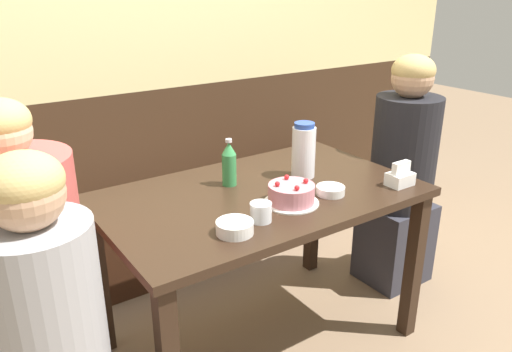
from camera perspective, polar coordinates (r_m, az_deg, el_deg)
ground_plane at (r=2.45m, az=0.44°, el=-18.09°), size 12.00×12.00×0.00m
back_wall at (r=2.84m, az=-12.13°, el=14.60°), size 4.80×0.04×2.50m
bench_seat at (r=2.94m, az=-8.92°, el=-5.81°), size 2.42×0.38×0.47m
dining_table at (r=2.10m, az=0.49°, el=-4.28°), size 1.31×0.80×0.75m
birthday_cake at (r=1.94m, az=4.06°, el=-2.09°), size 0.22×0.22×0.10m
water_pitcher at (r=2.20m, az=5.46°, el=2.92°), size 0.10×0.10×0.25m
soju_bottle at (r=2.10m, az=-3.09°, el=1.44°), size 0.06×0.06×0.20m
napkin_holder at (r=2.20m, az=16.15°, el=-0.08°), size 0.11×0.08×0.11m
bowl_soup_white at (r=2.05m, az=8.51°, el=-1.63°), size 0.12×0.12×0.03m
bowl_rice_small at (r=1.72m, az=-2.44°, el=-5.90°), size 0.13×0.13×0.04m
glass_water_tall at (r=1.80m, az=0.56°, el=-4.15°), size 0.08×0.08×0.07m
person_teal_shirt at (r=2.72m, az=16.28°, el=-0.21°), size 0.34×0.33×1.24m
person_pale_blue_shirt at (r=1.84m, az=-24.42°, el=-11.44°), size 0.38×0.38×1.25m
person_grey_tee at (r=1.66m, az=-22.19°, el=-17.60°), size 0.34×0.32×1.16m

